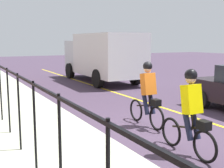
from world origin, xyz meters
name	(u,v)px	position (x,y,z in m)	size (l,w,h in m)	color
ground_plane	(158,127)	(0.00, 0.00, 0.00)	(80.00, 80.00, 0.00)	#413245
lane_line_centre	(200,120)	(0.00, -1.60, 0.00)	(36.00, 0.12, 0.01)	yellow
sidewalk	(37,145)	(0.00, 3.40, 0.07)	(40.00, 3.20, 0.15)	#ABB39C
iron_fence	(8,87)	(1.00, 3.80, 1.27)	(18.22, 0.04, 1.60)	black
cyclist_lead	(148,94)	(0.24, 0.21, 0.91)	(1.71, 0.37, 1.83)	black
cyclist_follow	(190,113)	(-1.91, 0.66, 0.91)	(1.71, 0.37, 1.83)	black
box_truck_background	(102,55)	(8.79, -2.67, 1.55)	(6.76, 2.67, 2.78)	silver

